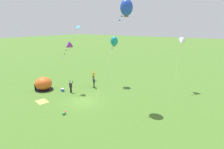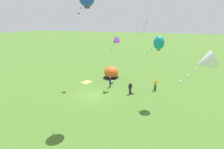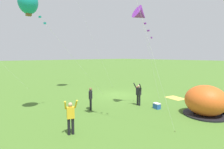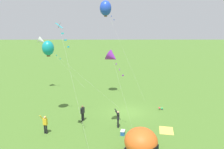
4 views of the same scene
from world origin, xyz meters
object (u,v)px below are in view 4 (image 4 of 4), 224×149
at_px(toddler_crawling, 161,108).
at_px(person_strolling, 83,112).
at_px(cooler_box, 123,133).
at_px(kite_white, 42,41).
at_px(person_watching_sky, 118,118).
at_px(kite_blue, 106,8).
at_px(popup_tent, 141,142).
at_px(person_flying_kite, 45,124).
at_px(kite_purple, 112,57).
at_px(kite_cyan, 62,33).
at_px(kite_teal, 48,48).

distance_m(toddler_crawling, person_strolling, 9.53).
xyz_separation_m(cooler_box, kite_white, (14.63, 11.48, 7.45)).
relative_size(cooler_box, person_watching_sky, 0.32).
relative_size(kite_white, kite_blue, 0.64).
distance_m(popup_tent, person_flying_kite, 9.08).
height_order(kite_purple, kite_white, kite_white).
xyz_separation_m(person_strolling, person_watching_sky, (-1.57, -3.67, 0.03)).
distance_m(kite_cyan, kite_blue, 12.38).
bearing_deg(cooler_box, person_watching_sky, 14.75).
bearing_deg(toddler_crawling, popup_tent, 158.39).
distance_m(kite_teal, kite_cyan, 6.75).
bearing_deg(kite_white, popup_tent, -144.28).
xyz_separation_m(person_watching_sky, kite_cyan, (-2.73, 4.52, 8.30)).
xyz_separation_m(toddler_crawling, kite_cyan, (-7.39, 9.83, 9.12)).
bearing_deg(popup_tent, person_watching_sky, 19.75).
bearing_deg(person_flying_kite, kite_teal, 7.08).
height_order(person_watching_sky, kite_blue, kite_blue).
height_order(person_flying_kite, kite_teal, kite_teal).
xyz_separation_m(cooler_box, kite_teal, (4.67, 7.73, 7.34)).
xyz_separation_m(person_watching_sky, kite_white, (13.11, 11.08, 6.67)).
relative_size(kite_cyan, kite_purple, 1.30).
height_order(kite_teal, kite_purple, kite_teal).
height_order(popup_tent, kite_blue, kite_blue).
bearing_deg(kite_blue, toddler_crawling, -122.52).
bearing_deg(kite_purple, kite_blue, 4.65).
bearing_deg(kite_cyan, popup_tent, -106.73).
bearing_deg(kite_white, kite_blue, -113.38).
bearing_deg(cooler_box, person_flying_kite, 87.67).
distance_m(person_strolling, person_watching_sky, 3.99).
xyz_separation_m(kite_cyan, kite_blue, (11.63, -3.18, 2.78)).
relative_size(popup_tent, kite_teal, 0.34).
bearing_deg(kite_teal, person_strolling, -113.43).
distance_m(person_flying_kite, kite_blue, 15.97).
distance_m(kite_cyan, kite_purple, 5.00).
distance_m(person_watching_sky, kite_teal, 10.33).
xyz_separation_m(person_watching_sky, kite_blue, (8.90, 1.34, 11.09)).
xyz_separation_m(toddler_crawling, kite_teal, (-1.51, 12.64, 7.38)).
distance_m(toddler_crawling, kite_teal, 14.71).
bearing_deg(kite_teal, kite_cyan, -154.47).
bearing_deg(person_strolling, kite_blue, -17.63).
xyz_separation_m(kite_purple, kite_blue, (9.49, 0.77, 4.98)).
distance_m(toddler_crawling, kite_blue, 14.28).
bearing_deg(toddler_crawling, person_flying_kite, 115.94).
relative_size(kite_teal, kite_blue, 0.64).
bearing_deg(toddler_crawling, person_strolling, 109.01).
xyz_separation_m(kite_teal, kite_purple, (-3.74, -6.76, -0.45)).
relative_size(person_watching_sky, kite_white, 0.23).
height_order(person_strolling, kite_purple, kite_purple).
bearing_deg(kite_blue, popup_tent, -167.51).
bearing_deg(person_flying_kite, kite_cyan, -123.64).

